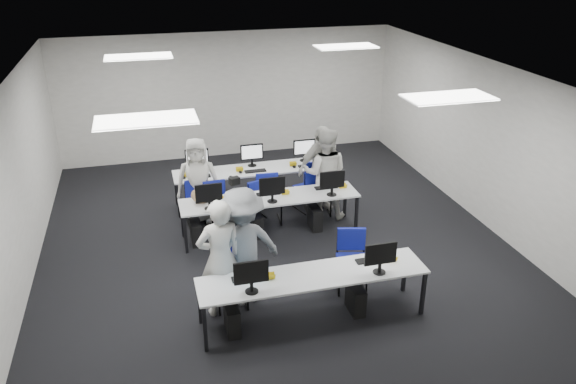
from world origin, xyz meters
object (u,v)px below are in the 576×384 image
object	(u,v)px
student_2	(198,181)
student_3	(320,169)
chair_1	(351,271)
desk_mid	(270,200)
student_0	(220,258)
chair_0	(230,286)
chair_5	(213,206)
chair_3	(269,207)
photographer	(243,247)
chair_6	(253,205)
chair_7	(308,196)
student_1	(325,173)
desk_front	(313,278)
chair_2	(199,213)
chair_4	(318,197)

from	to	relation	value
student_2	student_3	size ratio (longest dim) A/B	0.96
chair_1	student_3	bearing A→B (deg)	96.36
desk_mid	student_0	size ratio (longest dim) A/B	1.79
student_0	chair_0	bearing A→B (deg)	-135.20
chair_5	student_2	bearing A→B (deg)	166.95
chair_3	photographer	xyz separation A→B (m)	(-0.94, -2.40, 0.62)
chair_6	chair_5	bearing A→B (deg)	155.06
chair_1	student_0	world-z (taller)	student_0
chair_7	student_2	world-z (taller)	student_2
chair_3	student_1	world-z (taller)	student_1
desk_front	chair_6	bearing A→B (deg)	92.88
chair_1	student_3	xyz separation A→B (m)	(0.38, 2.77, 0.57)
desk_front	desk_mid	distance (m)	2.60
chair_1	desk_front	bearing A→B (deg)	-129.26
chair_7	student_2	size ratio (longest dim) A/B	0.53
chair_6	chair_0	bearing A→B (deg)	-126.38
desk_front	student_0	distance (m)	1.32
student_1	chair_0	bearing A→B (deg)	70.43
chair_5	chair_7	xyz separation A→B (m)	(1.87, -0.03, 0.00)
desk_front	student_1	world-z (taller)	student_1
chair_7	desk_front	bearing A→B (deg)	-123.09
chair_6	student_3	distance (m)	1.48
chair_2	student_1	world-z (taller)	student_1
chair_1	chair_3	bearing A→B (deg)	120.12
chair_3	chair_1	bearing A→B (deg)	-69.46
student_1	photographer	distance (m)	3.12
student_2	chair_2	bearing A→B (deg)	-90.97
chair_1	chair_7	distance (m)	2.82
student_0	photographer	bearing A→B (deg)	-156.18
chair_1	chair_4	bearing A→B (deg)	97.72
desk_front	chair_4	world-z (taller)	chair_4
chair_3	chair_6	world-z (taller)	chair_3
desk_front	chair_7	distance (m)	3.57
chair_1	chair_7	xyz separation A→B (m)	(0.14, 2.81, -0.02)
chair_0	chair_6	distance (m)	2.83
desk_front	student_2	distance (m)	3.67
desk_front	student_2	size ratio (longest dim) A/B	1.94
chair_2	chair_4	bearing A→B (deg)	-4.66
student_0	desk_mid	bearing A→B (deg)	-126.91
chair_7	photographer	distance (m)	3.32
chair_2	chair_6	distance (m)	1.05
student_0	student_3	world-z (taller)	student_0
chair_5	chair_6	bearing A→B (deg)	-11.92
chair_2	chair_7	world-z (taller)	chair_7
student_0	photographer	xyz separation A→B (m)	(0.36, 0.21, 0.01)
chair_7	student_3	size ratio (longest dim) A/B	0.51
chair_3	desk_mid	bearing A→B (deg)	-95.82
desk_front	student_2	xyz separation A→B (m)	(-1.17, 3.48, 0.14)
chair_0	student_0	xyz separation A→B (m)	(-0.14, -0.17, 0.60)
chair_0	chair_4	bearing A→B (deg)	47.26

